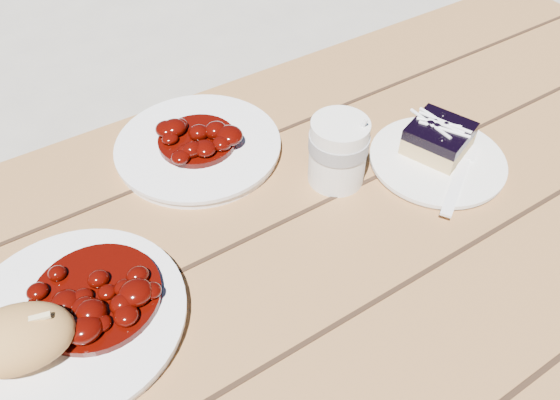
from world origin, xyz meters
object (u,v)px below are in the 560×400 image
coffee_cup (338,152)px  bread_roll (16,339)px  picnic_table (198,400)px  dessert_plate (437,161)px  main_plate (74,319)px  blueberry_cake (439,138)px  second_plate (198,147)px

coffee_cup → bread_roll: bearing=-173.4°
picnic_table → coffee_cup: 0.38m
dessert_plate → coffee_cup: coffee_cup is taller
picnic_table → coffee_cup: bearing=20.7°
main_plate → coffee_cup: bearing=4.6°
picnic_table → coffee_cup: (0.29, 0.11, 0.21)m
bread_roll → dessert_plate: bread_roll is taller
bread_roll → coffee_cup: coffee_cup is taller
main_plate → coffee_cup: 0.39m
dessert_plate → bread_roll: bearing=179.6°
blueberry_cake → coffee_cup: size_ratio=1.06×
bread_roll → dessert_plate: size_ratio=0.61×
blueberry_cake → second_plate: blueberry_cake is taller
picnic_table → second_plate: (0.15, 0.27, 0.17)m
dessert_plate → coffee_cup: bearing=159.0°
coffee_cup → blueberry_cake: bearing=-14.6°
picnic_table → blueberry_cake: bearing=9.0°
dessert_plate → coffee_cup: size_ratio=1.93×
dessert_plate → blueberry_cake: 0.03m
dessert_plate → second_plate: second_plate is taller
bread_roll → dessert_plate: bearing=-0.4°
dessert_plate → second_plate: 0.35m
picnic_table → dessert_plate: bearing=7.3°
dessert_plate → blueberry_cake: (0.01, 0.02, 0.03)m
main_plate → blueberry_cake: (0.53, -0.01, 0.02)m
picnic_table → blueberry_cake: (0.44, 0.07, 0.19)m
second_plate → picnic_table: bearing=-120.3°
dessert_plate → second_plate: bearing=142.9°
blueberry_cake → second_plate: size_ratio=0.44×
picnic_table → main_plate: main_plate is taller
main_plate → second_plate: 0.31m
coffee_cup → second_plate: bearing=131.2°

